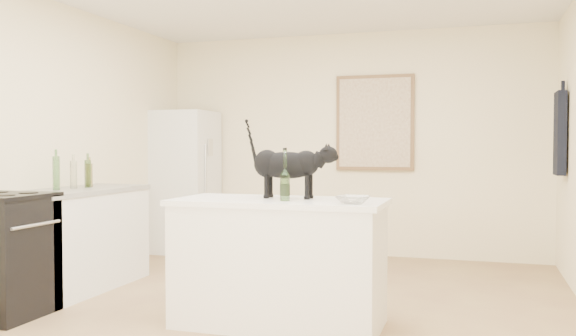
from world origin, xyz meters
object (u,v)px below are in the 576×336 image
Objects in this scene: stove at (3,256)px; fridge at (185,182)px; black_cat at (287,169)px; wine_bottle at (285,178)px; glass_bowl at (353,200)px.

fridge is (0.00, 2.95, 0.40)m from stove.
fridge is 3.23m from black_cat.
stove is 2.23m from wine_bottle.
black_cat is 0.21m from wine_bottle.
fridge is 3.42m from wine_bottle.
glass_bowl is at bearing -26.62° from black_cat.
black_cat is at bearing 13.20° from stove.
glass_bowl is (2.62, -2.74, 0.08)m from fridge.
wine_bottle is at bearing -75.94° from black_cat.
black_cat reaches higher than glass_bowl.
wine_bottle reaches higher than stove.
wine_bottle is at bearing -51.36° from fridge.
wine_bottle is 0.51m from glass_bowl.
stove is 4.19× the size of glass_bowl.
fridge reaches higher than wine_bottle.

